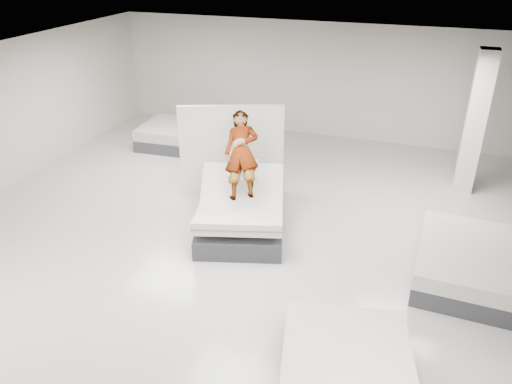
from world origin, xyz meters
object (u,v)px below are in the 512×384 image
person (242,165)px  remote (252,184)px  column (475,124)px  hero_bed (241,215)px  flat_bed_right_far (469,264)px  flat_bed_left_far (183,136)px  divider_panel (232,151)px  flat_bed_right_near (346,381)px

person → remote: (0.31, -0.27, -0.24)m
column → hero_bed: bearing=-140.3°
person → column: column is taller
person → flat_bed_right_far: (4.23, -0.46, -1.01)m
hero_bed → flat_bed_right_far: 4.15m
flat_bed_right_far → flat_bed_left_far: bearing=151.8°
remote → divider_panel: bearing=107.6°
person → hero_bed: bearing=-90.0°
flat_bed_right_far → column: column is taller
flat_bed_left_far → flat_bed_right_far: bearing=-28.2°
flat_bed_right_far → flat_bed_left_far: size_ratio=1.00×
flat_bed_right_near → column: size_ratio=0.76×
hero_bed → remote: 0.72m
person → remote: bearing=-57.8°
divider_panel → column: bearing=-0.7°
flat_bed_left_far → divider_panel: bearing=-43.2°
person → flat_bed_left_far: person is taller
flat_bed_right_far → flat_bed_left_far: flat_bed_right_far is taller
hero_bed → column: column is taller
column → remote: bearing=-139.0°
hero_bed → divider_panel: divider_panel is taller
hero_bed → flat_bed_left_far: bearing=130.1°
person → divider_panel: person is taller
hero_bed → column: 5.50m
divider_panel → flat_bed_right_far: 5.27m
divider_panel → flat_bed_left_far: divider_panel is taller
flat_bed_right_near → column: column is taller
divider_panel → flat_bed_left_far: 3.32m
divider_panel → hero_bed: bearing=-84.3°
person → flat_bed_left_far: 4.73m
flat_bed_right_far → column: bearing=90.2°
flat_bed_left_far → column: column is taller
remote → flat_bed_right_near: remote is taller
person → column: (4.22, 3.12, 0.28)m
remote → flat_bed_right_near: bearing=-70.3°
hero_bed → divider_panel: size_ratio=1.10×
hero_bed → divider_panel: bearing=117.4°
hero_bed → flat_bed_right_far: bearing=-2.1°
flat_bed_left_far → column: bearing=-2.6°
column → flat_bed_left_far: bearing=177.4°
person → flat_bed_right_near: person is taller
divider_panel → flat_bed_right_far: size_ratio=1.00×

